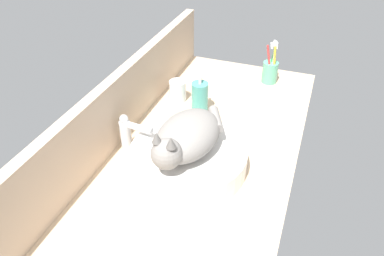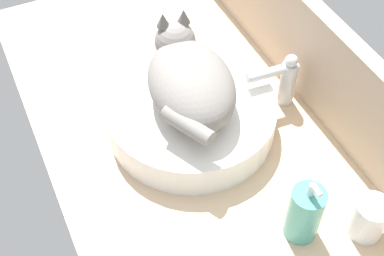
{
  "view_description": "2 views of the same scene",
  "coord_description": "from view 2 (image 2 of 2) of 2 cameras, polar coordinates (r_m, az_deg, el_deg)",
  "views": [
    {
      "loc": [
        -91.07,
        -30.5,
        78.85
      ],
      "look_at": [
        -2.37,
        2.09,
        10.64
      ],
      "focal_mm": 35.0,
      "sensor_mm": 36.0,
      "label": 1
    },
    {
      "loc": [
        59.79,
        -31.35,
        88.17
      ],
      "look_at": [
        -0.83,
        -2.87,
        10.13
      ],
      "focal_mm": 50.0,
      "sensor_mm": 36.0,
      "label": 2
    }
  ],
  "objects": [
    {
      "name": "water_glass",
      "position": [
        1.04,
        18.29,
        -9.31
      ],
      "size": [
        6.6,
        6.6,
        8.39
      ],
      "color": "white",
      "rests_on": "ground_plane"
    },
    {
      "name": "ground_plane",
      "position": [
        1.13,
        1.51,
        -3.84
      ],
      "size": [
        136.93,
        61.45,
        4.0
      ],
      "primitive_type": "cube",
      "color": "#D1B28E"
    },
    {
      "name": "faucet",
      "position": [
        1.18,
        9.75,
        5.19
      ],
      "size": [
        3.73,
        11.86,
        13.6
      ],
      "color": "silver",
      "rests_on": "ground_plane"
    },
    {
      "name": "sink_basin",
      "position": [
        1.14,
        -0.08,
        1.36
      ],
      "size": [
        35.87,
        35.87,
        7.48
      ],
      "primitive_type": "cylinder",
      "color": "white",
      "rests_on": "ground_plane"
    },
    {
      "name": "soap_dispenser",
      "position": [
        0.98,
        11.91,
        -8.88
      ],
      "size": [
        6.23,
        6.23,
        15.49
      ],
      "color": "teal",
      "rests_on": "ground_plane"
    },
    {
      "name": "cat",
      "position": [
        1.08,
        -0.33,
        5.26
      ],
      "size": [
        31.73,
        20.51,
        14.0
      ],
      "color": "gray",
      "rests_on": "sink_basin"
    },
    {
      "name": "backsplash_panel",
      "position": [
        1.14,
        14.82,
        5.3
      ],
      "size": [
        136.93,
        3.6,
        22.97
      ],
      "primitive_type": "cube",
      "color": "tan",
      "rests_on": "ground_plane"
    }
  ]
}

